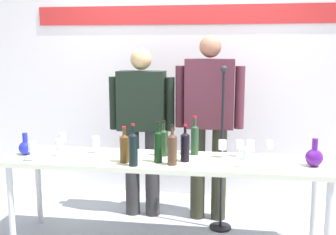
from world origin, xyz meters
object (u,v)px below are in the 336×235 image
Objects in this scene: wine_glass_right_0 at (250,146)px; wine_glass_right_4 at (239,145)px; wine_bottle_2 at (164,141)px; decanter_blue_right at (314,157)px; wine_glass_right_2 at (222,145)px; wine_glass_right_3 at (270,145)px; presenter_right at (209,115)px; wine_bottle_6 at (133,148)px; presenter_left at (142,121)px; wine_bottle_3 at (158,145)px; display_table at (165,166)px; wine_glass_left_1 at (32,147)px; wine_bottle_5 at (124,147)px; wine_glass_left_0 at (59,144)px; wine_glass_left_2 at (96,142)px; wine_glass_left_3 at (63,138)px; wine_bottle_1 at (195,138)px; wine_glass_right_1 at (246,154)px; wine_bottle_0 at (185,146)px; decanter_blue_left at (26,147)px; wine_bottle_4 at (172,148)px; microphone_stand at (221,176)px.

wine_glass_right_4 is at bearing 129.39° from wine_glass_right_0.
wine_bottle_2 is 2.18× the size of wine_glass_right_4.
decanter_blue_right is 1.47× the size of wine_glass_right_2.
presenter_right is at bearing 145.72° from wine_glass_right_3.
wine_bottle_6 reaches higher than decanter_blue_right.
wine_bottle_3 is at bearing -68.10° from presenter_left.
wine_glass_right_3 is at bearing 15.97° from display_table.
wine_glass_left_1 is (-1.01, -0.32, -0.01)m from wine_bottle_2.
wine_bottle_5 is at bearing -130.04° from presenter_right.
wine_glass_right_0 is (-0.48, 0.10, 0.04)m from decanter_blue_right.
wine_glass_left_0 and wine_glass_left_2 have the same top height.
wine_bottle_3 is 1.13× the size of wine_bottle_5.
wine_glass_left_3 is (0.09, 0.39, -0.00)m from wine_glass_left_1.
wine_bottle_1 reaches higher than wine_bottle_3.
wine_glass_left_3 reaches higher than wine_glass_left_0.
wine_glass_left_1 is (-1.37, -0.82, -0.16)m from presenter_right.
presenter_right is 11.64× the size of wine_glass_right_1.
decanter_blue_right is at bearing -12.47° from wine_glass_right_2.
wine_bottle_0 is at bearing -14.94° from display_table.
wine_glass_right_1 is at bearing -10.71° from wine_glass_left_2.
decanter_blue_left is 1.88m from wine_glass_right_0.
presenter_right is at bearing 31.13° from wine_glass_left_1.
wine_glass_left_3 reaches higher than wine_glass_right_1.
wine_bottle_0 is at bearing -157.22° from wine_glass_right_3.
presenter_left is at bearing 154.66° from wine_glass_right_4.
wine_bottle_4 is 2.13× the size of wine_glass_left_0.
decanter_blue_right is 2.21m from wine_glass_left_1.
presenter_right is 1.18× the size of microphone_stand.
presenter_right is 0.54m from wine_glass_right_4.
wine_bottle_4 is at bearing -63.35° from display_table.
wine_bottle_2 is 0.37m from wine_bottle_5.
wine_glass_left_2 is 0.10× the size of microphone_stand.
presenter_right reaches higher than wine_glass_right_4.
decanter_blue_left is 1.18m from wine_bottle_2.
wine_glass_left_1 is at bearing -177.22° from wine_glass_right_1.
wine_bottle_1 is at bearing 142.62° from wine_glass_right_1.
presenter_left reaches higher than wine_bottle_0.
wine_glass_left_0 is at bearing -161.93° from microphone_stand.
wine_glass_right_4 is (-0.56, 0.20, 0.03)m from decanter_blue_right.
wine_bottle_1 is 2.55× the size of wine_glass_right_3.
wine_bottle_1 is 1.14m from wine_glass_left_0.
wine_glass_right_1 is (0.42, -0.32, -0.04)m from wine_bottle_1.
presenter_left is at bearing 118.17° from display_table.
wine_bottle_6 is 0.70m from wine_glass_left_0.
decanter_blue_left is (-1.20, -0.03, 0.12)m from display_table.
wine_bottle_0 is (1.36, -0.01, 0.06)m from decanter_blue_left.
wine_bottle_0 and wine_bottle_2 have the same top height.
wine_bottle_5 is 0.81m from wine_glass_right_2.
decanter_blue_right is at bearing -4.33° from wine_glass_left_2.
wine_bottle_5 is at bearing -8.66° from wine_glass_left_0.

